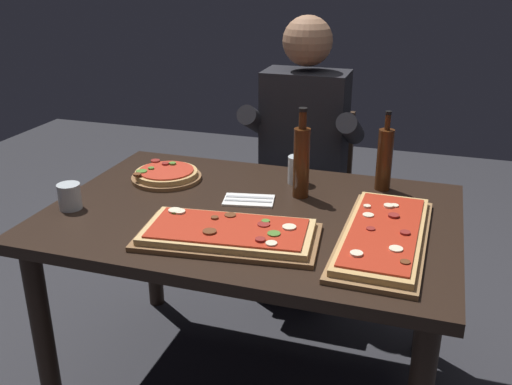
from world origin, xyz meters
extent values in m
plane|color=#2D2D33|center=(0.00, 0.00, 0.00)|extent=(6.40, 6.40, 0.00)
cube|color=black|center=(0.00, 0.00, 0.72)|extent=(1.40, 0.96, 0.04)
cylinder|color=black|center=(-0.62, -0.40, 0.35)|extent=(0.07, 0.07, 0.70)
cylinder|color=black|center=(-0.62, 0.40, 0.35)|extent=(0.07, 0.07, 0.70)
cylinder|color=black|center=(0.62, 0.40, 0.35)|extent=(0.07, 0.07, 0.70)
cube|color=brown|center=(0.00, -0.23, 0.75)|extent=(0.59, 0.35, 0.02)
cube|color=#DBB270|center=(0.00, -0.23, 0.77)|extent=(0.55, 0.31, 0.02)
cube|color=#B72D19|center=(0.00, -0.23, 0.78)|extent=(0.50, 0.28, 0.01)
cylinder|color=#4C7F2D|center=(0.10, -0.16, 0.78)|extent=(0.03, 0.03, 0.00)
cylinder|color=maroon|center=(0.10, -0.18, 0.78)|extent=(0.04, 0.04, 0.00)
cylinder|color=brown|center=(-0.04, -0.28, 0.79)|extent=(0.04, 0.04, 0.01)
cylinder|color=#4C7F2D|center=(0.15, -0.23, 0.78)|extent=(0.04, 0.04, 0.00)
cylinder|color=#4C7F2D|center=(-0.20, -0.18, 0.78)|extent=(0.04, 0.04, 0.01)
cylinder|color=brown|center=(-0.02, -0.15, 0.78)|extent=(0.04, 0.04, 0.00)
cylinder|color=beige|center=(0.18, -0.18, 0.78)|extent=(0.04, 0.04, 0.01)
cylinder|color=brown|center=(-0.06, -0.18, 0.79)|extent=(0.02, 0.02, 0.01)
cylinder|color=maroon|center=(0.12, -0.29, 0.79)|extent=(0.03, 0.03, 0.01)
cylinder|color=beige|center=(-0.21, -0.17, 0.79)|extent=(0.04, 0.04, 0.01)
cylinder|color=beige|center=(-0.19, -0.17, 0.79)|extent=(0.04, 0.04, 0.01)
cylinder|color=beige|center=(0.16, -0.30, 0.78)|extent=(0.03, 0.03, 0.00)
cube|color=olive|center=(0.46, -0.09, 0.75)|extent=(0.27, 0.64, 0.02)
cube|color=tan|center=(0.46, -0.09, 0.77)|extent=(0.24, 0.60, 0.02)
cube|color=#B72D19|center=(0.46, -0.09, 0.78)|extent=(0.21, 0.55, 0.01)
cylinder|color=beige|center=(0.51, -0.22, 0.78)|extent=(0.04, 0.04, 0.00)
cylinder|color=maroon|center=(0.48, 0.01, 0.79)|extent=(0.04, 0.04, 0.01)
cylinder|color=maroon|center=(0.42, -0.11, 0.78)|extent=(0.03, 0.03, 0.00)
cylinder|color=beige|center=(0.39, 0.06, 0.79)|extent=(0.02, 0.02, 0.01)
cylinder|color=beige|center=(0.41, -0.29, 0.79)|extent=(0.04, 0.04, 0.01)
cylinder|color=beige|center=(0.40, -0.01, 0.78)|extent=(0.04, 0.04, 0.00)
cylinder|color=brown|center=(0.54, -0.29, 0.78)|extent=(0.03, 0.03, 0.00)
cylinder|color=beige|center=(0.47, 0.10, 0.78)|extent=(0.03, 0.03, 0.00)
cylinder|color=maroon|center=(0.52, -0.11, 0.79)|extent=(0.03, 0.03, 0.01)
cylinder|color=beige|center=(0.46, 0.08, 0.79)|extent=(0.03, 0.03, 0.01)
cylinder|color=brown|center=(-0.42, 0.19, 0.75)|extent=(0.28, 0.28, 0.02)
cylinder|color=tan|center=(-0.42, 0.19, 0.77)|extent=(0.25, 0.25, 0.02)
cylinder|color=red|center=(-0.42, 0.19, 0.78)|extent=(0.22, 0.22, 0.01)
cylinder|color=#4C7F2D|center=(-0.42, 0.25, 0.79)|extent=(0.03, 0.03, 0.01)
cylinder|color=maroon|center=(-0.45, 0.24, 0.79)|extent=(0.03, 0.03, 0.01)
cylinder|color=maroon|center=(-0.50, 0.26, 0.78)|extent=(0.04, 0.04, 0.01)
cylinder|color=#4C7F2D|center=(-0.50, 0.14, 0.78)|extent=(0.04, 0.04, 0.00)
cylinder|color=#4C7F2D|center=(-0.48, 0.18, 0.79)|extent=(0.02, 0.02, 0.01)
cylinder|color=brown|center=(-0.49, 0.10, 0.79)|extent=(0.03, 0.03, 0.01)
cylinder|color=#47230F|center=(0.41, 0.35, 0.86)|extent=(0.06, 0.06, 0.23)
cylinder|color=#47230F|center=(0.41, 0.35, 1.00)|extent=(0.02, 0.02, 0.06)
cylinder|color=black|center=(0.41, 0.35, 1.04)|extent=(0.02, 0.02, 0.01)
cylinder|color=#47230F|center=(0.13, 0.18, 0.87)|extent=(0.06, 0.06, 0.26)
cylinder|color=#47230F|center=(0.13, 0.18, 1.03)|extent=(0.03, 0.03, 0.06)
cylinder|color=black|center=(0.13, 0.18, 1.07)|extent=(0.03, 0.03, 0.01)
cylinder|color=silver|center=(-0.61, -0.17, 0.79)|extent=(0.08, 0.08, 0.09)
cylinder|color=silver|center=(-0.61, -0.17, 0.76)|extent=(0.07, 0.07, 0.03)
cylinder|color=silver|center=(0.08, 0.31, 0.79)|extent=(0.07, 0.07, 0.11)
cube|color=white|center=(-0.04, 0.08, 0.74)|extent=(0.20, 0.14, 0.01)
cube|color=silver|center=(-0.03, 0.06, 0.75)|extent=(0.17, 0.04, 0.00)
cube|color=silver|center=(-0.04, 0.10, 0.75)|extent=(0.17, 0.05, 0.00)
cube|color=#3D2B1E|center=(0.00, 0.78, 0.43)|extent=(0.44, 0.44, 0.04)
cube|color=#3D2B1E|center=(0.00, 0.98, 0.66)|extent=(0.40, 0.04, 0.42)
cylinder|color=#3D2B1E|center=(-0.19, 0.59, 0.21)|extent=(0.04, 0.04, 0.41)
cylinder|color=#3D2B1E|center=(0.19, 0.59, 0.21)|extent=(0.04, 0.04, 0.41)
cylinder|color=#3D2B1E|center=(-0.19, 0.97, 0.21)|extent=(0.04, 0.04, 0.41)
cylinder|color=#3D2B1E|center=(0.19, 0.97, 0.21)|extent=(0.04, 0.04, 0.41)
cylinder|color=#23232D|center=(-0.10, 0.60, 0.23)|extent=(0.11, 0.11, 0.45)
cylinder|color=#23232D|center=(0.10, 0.60, 0.23)|extent=(0.11, 0.11, 0.45)
cube|color=#23232D|center=(0.00, 0.68, 0.51)|extent=(0.34, 0.40, 0.12)
cube|color=#232328|center=(0.00, 0.78, 0.83)|extent=(0.38, 0.22, 0.52)
sphere|color=#A37556|center=(0.00, 0.78, 1.22)|extent=(0.22, 0.22, 0.22)
cylinder|color=#232328|center=(-0.22, 0.73, 0.86)|extent=(0.09, 0.31, 0.21)
cylinder|color=#232328|center=(0.22, 0.73, 0.86)|extent=(0.09, 0.31, 0.21)
camera|label=1|loc=(0.58, -1.74, 1.56)|focal=40.56mm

